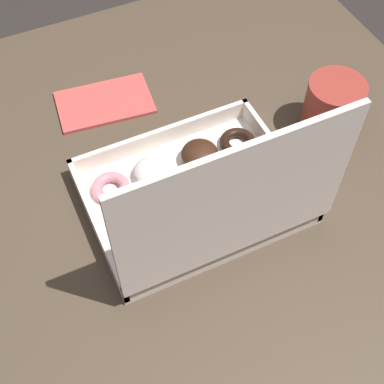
# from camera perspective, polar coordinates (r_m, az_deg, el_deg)

# --- Properties ---
(ground_plane) EXTENTS (8.00, 8.00, 0.00)m
(ground_plane) POSITION_cam_1_polar(r_m,az_deg,el_deg) (1.46, 0.39, -15.87)
(ground_plane) COLOR #2D2826
(dining_table) EXTENTS (0.93, 0.97, 0.70)m
(dining_table) POSITION_cam_1_polar(r_m,az_deg,el_deg) (0.91, 0.60, -3.09)
(dining_table) COLOR #4C3D2D
(dining_table) RESTS_ON ground_plane
(donut_box) EXTENTS (0.31, 0.25, 0.26)m
(donut_box) POSITION_cam_1_polar(r_m,az_deg,el_deg) (0.76, 0.81, -0.39)
(donut_box) COLOR silver
(donut_box) RESTS_ON dining_table
(coffee_mug) EXTENTS (0.09, 0.09, 0.10)m
(coffee_mug) POSITION_cam_1_polar(r_m,az_deg,el_deg) (0.90, 14.74, 8.83)
(coffee_mug) COLOR #A3382D
(coffee_mug) RESTS_ON dining_table
(paper_napkin) EXTENTS (0.17, 0.12, 0.01)m
(paper_napkin) POSITION_cam_1_polar(r_m,az_deg,el_deg) (0.96, -9.30, 9.41)
(paper_napkin) COLOR #CC4C47
(paper_napkin) RESTS_ON dining_table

